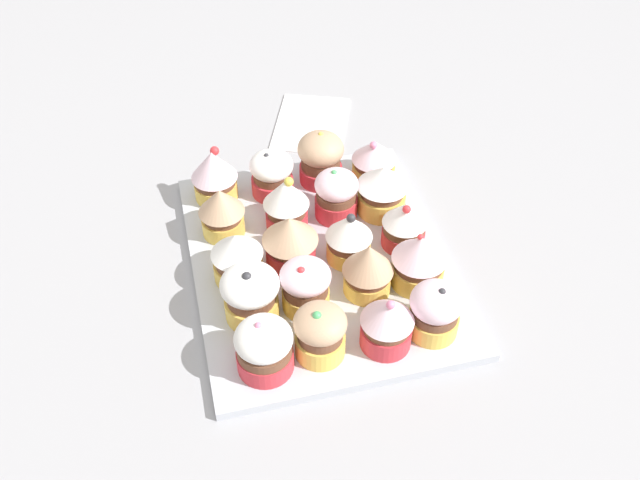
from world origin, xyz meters
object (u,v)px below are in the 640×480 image
object	(u,v)px
cupcake_10	(320,332)
cupcake_16	(251,294)
cupcake_18	(222,211)
cupcake_4	(374,160)
cupcake_15	(264,347)
cupcake_3	(382,188)
cupcake_6	(368,268)
napkin	(311,123)
cupcake_11	(306,286)
cupcake_13	(286,203)
cupcake_5	(387,322)
cupcake_17	(237,256)
cupcake_8	(336,194)
cupcake_14	(272,173)
cupcake_1	(419,260)
cupcake_7	(349,237)
cupcake_2	(405,225)
cupcake_0	(435,310)
cupcake_9	(321,158)
cupcake_19	(214,174)
baking_tray	(320,261)
cupcake_12	(290,240)

from	to	relation	value
cupcake_10	cupcake_16	distance (cm)	9.14
cupcake_10	cupcake_18	xyz separation A→B (cm)	(20.88, 7.30, 0.21)
cupcake_4	cupcake_16	size ratio (longest dim) A/B	0.91
cupcake_15	cupcake_3	bearing A→B (deg)	-42.85
cupcake_6	cupcake_18	world-z (taller)	cupcake_6
napkin	cupcake_11	bearing A→B (deg)	165.82
cupcake_10	cupcake_15	xyz separation A→B (cm)	(-0.42, 6.00, -0.09)
cupcake_4	cupcake_13	world-z (taller)	cupcake_13
cupcake_5	cupcake_17	distance (cm)	19.16
cupcake_11	cupcake_3	bearing A→B (deg)	-44.10
cupcake_8	cupcake_3	bearing A→B (deg)	-95.11
cupcake_14	napkin	size ratio (longest dim) A/B	0.44
cupcake_1	cupcake_7	world-z (taller)	cupcake_1
cupcake_2	cupcake_8	bearing A→B (deg)	42.46
cupcake_16	cupcake_0	bearing A→B (deg)	-109.85
cupcake_3	cupcake_17	size ratio (longest dim) A/B	1.03
cupcake_7	cupcake_6	bearing A→B (deg)	-173.13
cupcake_6	cupcake_8	distance (cm)	13.34
cupcake_13	cupcake_18	bearing A→B (deg)	84.37
cupcake_9	cupcake_19	distance (cm)	14.20
cupcake_14	cupcake_17	xyz separation A→B (cm)	(-14.15, 6.80, 0.31)
cupcake_0	cupcake_6	distance (cm)	9.07
cupcake_15	cupcake_17	bearing A→B (deg)	2.87
cupcake_10	cupcake_18	size ratio (longest dim) A/B	1.00
baking_tray	cupcake_19	xyz separation A→B (cm)	(14.22, 10.59, 4.41)
cupcake_18	napkin	distance (cm)	27.37
cupcake_5	cupcake_15	size ratio (longest dim) A/B	1.07
cupcake_9	cupcake_15	world-z (taller)	cupcake_9
cupcake_7	cupcake_14	xyz separation A→B (cm)	(14.04, 6.55, -0.28)
cupcake_12	cupcake_11	bearing A→B (deg)	-178.13
cupcake_2	napkin	size ratio (longest dim) A/B	0.47
cupcake_6	cupcake_16	bearing A→B (deg)	92.39
baking_tray	cupcake_15	world-z (taller)	cupcake_15
cupcake_6	cupcake_9	xyz separation A→B (cm)	(20.58, 0.41, 0.15)
baking_tray	napkin	world-z (taller)	baking_tray
cupcake_19	baking_tray	bearing A→B (deg)	-143.33
cupcake_2	baking_tray	bearing A→B (deg)	88.79
cupcake_12	napkin	bearing A→B (deg)	-17.85
cupcake_1	cupcake_8	bearing A→B (deg)	24.74
cupcake_7	cupcake_12	distance (cm)	7.00
cupcake_6	cupcake_14	size ratio (longest dim) A/B	1.09
cupcake_8	cupcake_16	size ratio (longest dim) A/B	0.98
cupcake_14	cupcake_0	bearing A→B (deg)	-155.10
cupcake_4	cupcake_15	world-z (taller)	cupcake_15
cupcake_1	cupcake_14	world-z (taller)	cupcake_1
cupcake_1	cupcake_15	bearing A→B (deg)	111.43
cupcake_15	cupcake_19	xyz separation A→B (cm)	(28.25, 1.25, 0.53)
cupcake_14	cupcake_5	bearing A→B (deg)	-165.72
cupcake_16	cupcake_18	distance (cm)	14.17
cupcake_11	cupcake_13	world-z (taller)	cupcake_13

